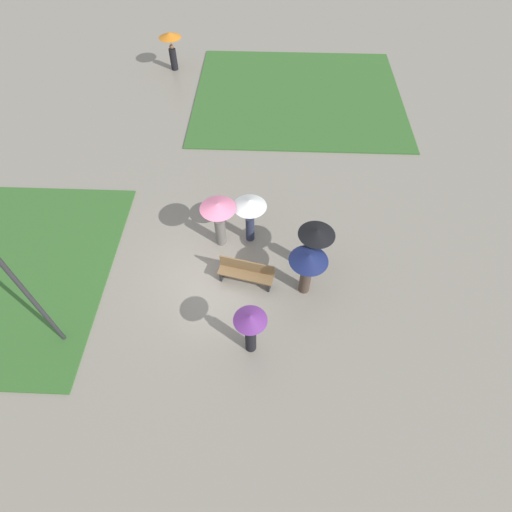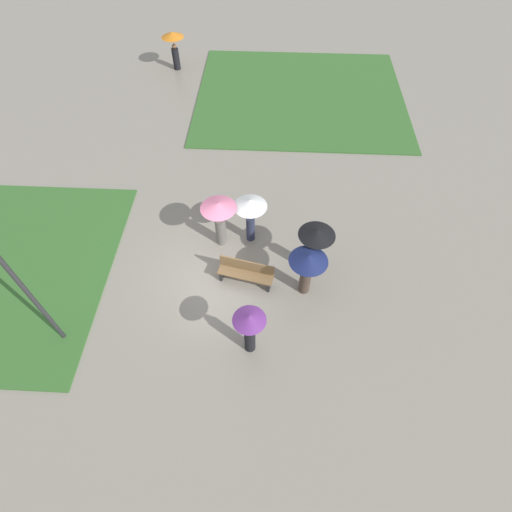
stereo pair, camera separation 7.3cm
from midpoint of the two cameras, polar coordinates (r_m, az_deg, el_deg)
ground_plane at (r=13.41m, az=-6.04°, el=-2.40°), size 90.00×90.00×0.00m
lawn_patch_far at (r=21.66m, az=6.43°, el=21.82°), size 10.22×8.97×0.06m
park_bench at (r=12.78m, az=-1.26°, el=-2.30°), size 1.84×0.80×0.90m
lamp_post at (r=11.01m, az=-31.01°, el=-2.68°), size 0.32×0.32×4.90m
crowd_person_black at (r=12.53m, az=8.65°, el=1.97°), size 1.15×1.15×1.92m
crowd_person_purple at (r=10.84m, az=-0.74°, el=-10.05°), size 0.91×0.91×1.85m
crowd_person_navy at (r=11.95m, az=7.58°, el=-1.18°), size 1.18×1.18×1.80m
crowd_person_pink at (r=13.18m, az=-5.13°, el=5.94°), size 1.19×1.19×1.90m
crowd_person_white at (r=13.19m, az=-0.67°, el=6.72°), size 1.12×1.12×1.88m
lone_walker_far_path at (r=23.74m, az=-11.61°, el=27.74°), size 1.15×1.15×1.90m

